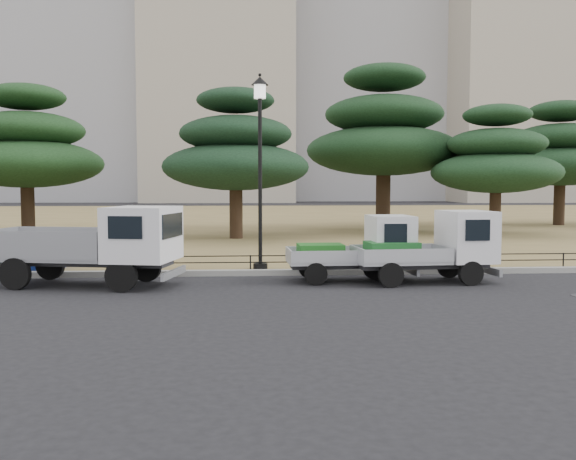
{
  "coord_description": "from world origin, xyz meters",
  "views": [
    {
      "loc": [
        -1.14,
        -15.01,
        2.49
      ],
      "look_at": [
        0.0,
        2.0,
        1.3
      ],
      "focal_mm": 40.0,
      "sensor_mm": 36.0,
      "label": 1
    }
  ],
  "objects": [
    {
      "name": "pine_west_near",
      "position": [
        -11.26,
        15.6,
        4.19
      ],
      "size": [
        7.0,
        7.0,
        7.0
      ],
      "color": "black",
      "rests_on": "lawn"
    },
    {
      "name": "pine_center_left",
      "position": [
        -1.54,
        13.35,
        3.95
      ],
      "size": [
        6.48,
        6.48,
        6.58
      ],
      "color": "black",
      "rests_on": "lawn"
    },
    {
      "name": "tower_east",
      "position": [
        40.0,
        82.0,
        24.0
      ],
      "size": [
        20.0,
        18.0,
        48.0
      ],
      "primitive_type": "cube",
      "color": "#AAA08C",
      "rests_on": "ground"
    },
    {
      "name": "lawn",
      "position": [
        0.0,
        30.6,
        0.07
      ],
      "size": [
        120.0,
        56.0,
        0.15
      ],
      "primitive_type": "cube",
      "color": "olive",
      "rests_on": "ground"
    },
    {
      "name": "pipe_fence",
      "position": [
        0.0,
        2.75,
        0.44
      ],
      "size": [
        38.0,
        0.04,
        0.4
      ],
      "color": "black",
      "rests_on": "lawn"
    },
    {
      "name": "tarp_pile",
      "position": [
        -6.98,
        3.38,
        0.55
      ],
      "size": [
        1.57,
        1.2,
        1.0
      ],
      "rotation": [
        0.0,
        0.0,
        0.07
      ],
      "color": "navy",
      "rests_on": "lawn"
    },
    {
      "name": "curb",
      "position": [
        0.0,
        2.6,
        0.08
      ],
      "size": [
        120.0,
        0.25,
        0.16
      ],
      "primitive_type": "cube",
      "color": "gray",
      "rests_on": "ground"
    },
    {
      "name": "pine_east_near",
      "position": [
        10.75,
        14.77,
        3.7
      ],
      "size": [
        6.09,
        6.09,
        6.16
      ],
      "color": "black",
      "rests_on": "lawn"
    },
    {
      "name": "truck_kei_rear",
      "position": [
        3.7,
        1.07,
        0.92
      ],
      "size": [
        3.61,
        1.79,
        1.83
      ],
      "rotation": [
        0.0,
        0.0,
        0.09
      ],
      "color": "black",
      "rests_on": "ground"
    },
    {
      "name": "tower_center_left",
      "position": [
        -5.0,
        85.0,
        27.5
      ],
      "size": [
        22.0,
        20.0,
        55.0
      ],
      "primitive_type": "cube",
      "color": "#AAA08C",
      "rests_on": "ground"
    },
    {
      "name": "truck_large",
      "position": [
        -4.82,
        1.03,
        1.09
      ],
      "size": [
        4.77,
        2.62,
        1.97
      ],
      "rotation": [
        0.0,
        0.0,
        -0.2
      ],
      "color": "black",
      "rests_on": "ground"
    },
    {
      "name": "truck_kei_front",
      "position": [
        1.85,
        1.43,
        0.85
      ],
      "size": [
        3.27,
        1.51,
        1.7
      ],
      "rotation": [
        0.0,
        0.0,
        0.04
      ],
      "color": "black",
      "rests_on": "ground"
    },
    {
      "name": "ground",
      "position": [
        0.0,
        0.0,
        0.0
      ],
      "size": [
        220.0,
        220.0,
        0.0
      ],
      "primitive_type": "plane",
      "color": "black"
    },
    {
      "name": "pine_east_far",
      "position": [
        17.34,
        21.6,
        4.34
      ],
      "size": [
        7.23,
        7.23,
        7.26
      ],
      "color": "black",
      "rests_on": "lawn"
    },
    {
      "name": "pine_center_right",
      "position": [
        6.15,
        18.53,
        5.16
      ],
      "size": [
        8.15,
        8.15,
        8.64
      ],
      "color": "black",
      "rests_on": "lawn"
    },
    {
      "name": "street_lamp",
      "position": [
        -0.72,
        2.9,
        3.75
      ],
      "size": [
        0.48,
        0.48,
        5.33
      ],
      "color": "black",
      "rests_on": "lawn"
    }
  ]
}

